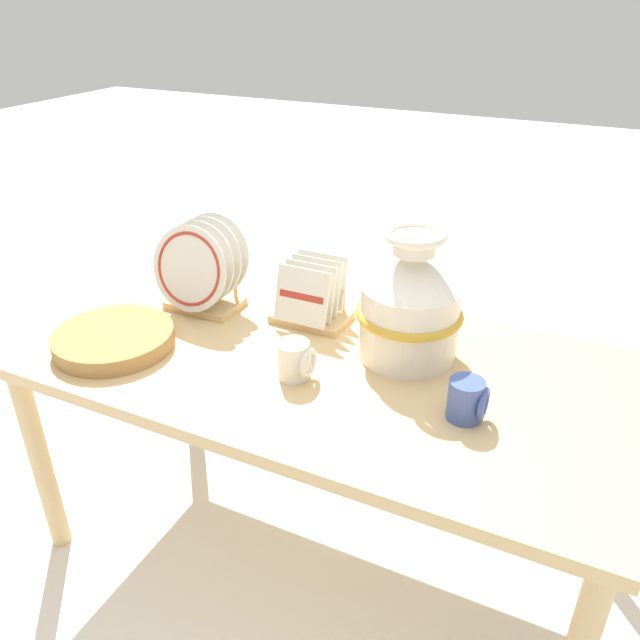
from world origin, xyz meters
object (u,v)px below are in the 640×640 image
Objects in this scene: ceramic_vase at (410,304)px; mug_cobalt_glaze at (468,400)px; mug_cream_glaze at (295,360)px; wicker_charger_stack at (114,339)px; dish_rack_round_plates at (200,273)px; dish_rack_square_plates at (311,302)px.

ceramic_vase reaches higher than mug_cobalt_glaze.
ceramic_vase is 3.55× the size of mug_cream_glaze.
mug_cobalt_glaze reaches higher than wicker_charger_stack.
wicker_charger_stack is at bearing -174.10° from mug_cobalt_glaze.
ceramic_vase is at bearing 22.28° from wicker_charger_stack.
dish_rack_round_plates is at bearing 73.57° from wicker_charger_stack.
dish_rack_round_plates is 0.84× the size of wicker_charger_stack.
dish_rack_square_plates is 0.57m from mug_cobalt_glaze.
wicker_charger_stack is 3.27× the size of mug_cream_glaze.
ceramic_vase is 0.78m from wicker_charger_stack.
mug_cream_glaze and mug_cobalt_glaze have the same top height.
wicker_charger_stack is at bearing -106.43° from dish_rack_round_plates.
dish_rack_square_plates is (-0.30, 0.06, -0.09)m from ceramic_vase.
dish_rack_square_plates reaches higher than mug_cream_glaze.
ceramic_vase is at bearing 45.46° from mug_cream_glaze.
mug_cobalt_glaze is (0.41, 0.02, 0.00)m from mug_cream_glaze.
mug_cobalt_glaze is (0.83, -0.19, -0.07)m from dish_rack_round_plates.
ceramic_vase is 0.32m from mug_cream_glaze.
dish_rack_round_plates is at bearing -167.93° from dish_rack_square_plates.
mug_cream_glaze is 0.42m from mug_cobalt_glaze.
dish_rack_round_plates is 0.47m from mug_cream_glaze.
mug_cream_glaze is at bearing -134.54° from ceramic_vase.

